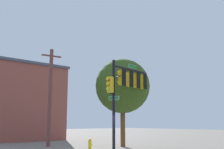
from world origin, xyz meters
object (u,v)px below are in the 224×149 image
at_px(signal_pole_assembly, 126,85).
at_px(utility_pole, 50,95).
at_px(fire_hydrant, 90,144).
at_px(tree_near, 123,86).
at_px(brick_building, 20,102).

relative_size(signal_pole_assembly, utility_pole, 0.75).
distance_m(utility_pole, fire_hydrant, 6.16).
distance_m(fire_hydrant, tree_near, 6.05).
distance_m(tree_near, brick_building, 13.98).
height_order(utility_pole, tree_near, utility_pole).
height_order(signal_pole_assembly, brick_building, brick_building).
distance_m(signal_pole_assembly, brick_building, 16.48).
xyz_separation_m(signal_pole_assembly, fire_hydrant, (-1.25, 2.65, -4.31)).
xyz_separation_m(signal_pole_assembly, utility_pole, (-2.32, 7.23, -0.34)).
xyz_separation_m(tree_near, brick_building, (-3.78, 13.43, -0.79)).
relative_size(utility_pole, tree_near, 1.13).
bearing_deg(fire_hydrant, signal_pole_assembly, -64.81).
distance_m(signal_pole_assembly, tree_near, 3.90).
bearing_deg(signal_pole_assembly, utility_pole, 107.81).
height_order(signal_pole_assembly, tree_near, tree_near).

